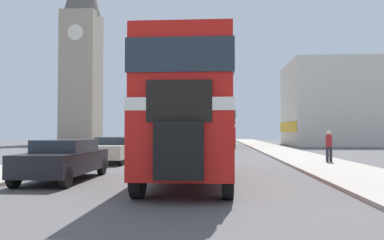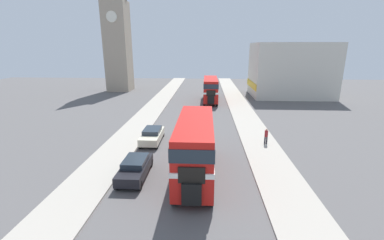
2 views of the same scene
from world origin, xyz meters
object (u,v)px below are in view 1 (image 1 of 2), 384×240
pedestrian_walking (329,144)px  church_tower (82,40)px  car_parked_mid (115,149)px  bus_distant (222,125)px  double_decker_bus (192,107)px  car_parked_near (64,159)px

pedestrian_walking → church_tower: (-24.61, 31.63, 13.52)m
car_parked_mid → pedestrian_walking: 11.17m
bus_distant → double_decker_bus: bearing=-93.1°
double_decker_bus → car_parked_near: double_decker_bus is taller
bus_distant → car_parked_near: size_ratio=2.20×
double_decker_bus → bus_distant: double_decker_bus is taller
double_decker_bus → bus_distant: size_ratio=0.96×
car_parked_mid → church_tower: church_tower is taller
bus_distant → pedestrian_walking: bearing=-76.2°
double_decker_bus → church_tower: (-18.05, 38.10, 12.00)m
pedestrian_walking → car_parked_mid: bearing=178.5°
car_parked_near → pedestrian_walking: bearing=32.4°
car_parked_mid → double_decker_bus: bearing=-55.7°
car_parked_mid → pedestrian_walking: size_ratio=2.78×
car_parked_mid → pedestrian_walking: pedestrian_walking is taller
bus_distant → church_tower: bearing=150.8°
pedestrian_walking → church_tower: size_ratio=0.06×
car_parked_near → pedestrian_walking: 12.93m
car_parked_near → car_parked_mid: bearing=91.9°
car_parked_near → car_parked_mid: size_ratio=0.99×
car_parked_near → double_decker_bus: bearing=5.9°
bus_distant → car_parked_mid: 21.37m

